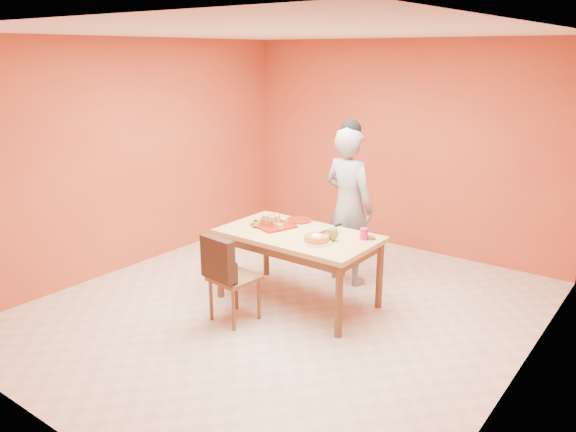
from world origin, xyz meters
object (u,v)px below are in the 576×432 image
Objects in this scene: person at (349,206)px; sponge_cake at (316,238)px; dining_table at (298,242)px; egg_ornament at (332,233)px; red_dinner_plate at (299,220)px; checker_tin at (371,238)px; pastry_platter at (274,226)px; magenta_glass at (364,234)px; dining_chair at (233,276)px.

sponge_cake is at bearing 111.81° from person.
egg_ornament is at bearing 2.48° from dining_table.
red_dinner_plate is 0.93m from checker_tin.
person is (0.10, 0.81, 0.22)m from dining_table.
pastry_platter is (-0.34, 0.03, 0.11)m from dining_table.
magenta_glass is at bearing 47.87° from sponge_cake.
checker_tin is at bearing 47.57° from sponge_cake.
egg_ornament reaches higher than dining_chair.
person reaches higher than egg_ornament.
sponge_cake is 2.76× the size of checker_tin.
pastry_platter is 2.45× the size of egg_ornament.
dining_table is 1.80× the size of dining_chair.
dining_chair is 0.50× the size of person.
person is 15.69× the size of magenta_glass.
magenta_glass reaches higher than dining_table.
dining_table is 6.47× the size of sponge_cake.
egg_ornament is 0.39m from checker_tin.
magenta_glass is at bearing 141.50° from person.
checker_tin is (0.94, 1.00, 0.31)m from dining_chair.
checker_tin is (0.58, -0.53, -0.11)m from person.
egg_ornament reaches higher than magenta_glass.
dining_table is at bearing -157.41° from checker_tin.
pastry_platter is at bearing -165.98° from checker_tin.
pastry_platter is 1.29× the size of red_dinner_plate.
dining_chair reaches higher than checker_tin.
sponge_cake reaches higher than dining_table.
sponge_cake is at bearing -132.13° from magenta_glass.
egg_ornament is at bearing -137.08° from magenta_glass.
egg_ornament is at bearing -27.22° from red_dinner_plate.
dining_chair is 0.81m from pastry_platter.
checker_tin is (0.37, 0.41, -0.03)m from sponge_cake.
person is 7.14× the size of sponge_cake.
person is 11.84× the size of egg_ornament.
dining_chair is at bearing -138.78° from egg_ornament.
dining_table is at bearing 92.29° from person.
dining_chair reaches higher than red_dinner_plate.
egg_ornament is (0.65, -0.33, 0.07)m from red_dinner_plate.
sponge_cake is at bearing -13.40° from pastry_platter.
person reaches higher than magenta_glass.
magenta_glass is at bearing 36.12° from egg_ornament.
magenta_glass is (0.23, 0.21, -0.02)m from egg_ornament.
sponge_cake is at bearing -132.43° from checker_tin.
sponge_cake reaches higher than checker_tin.
dining_chair reaches higher than dining_table.
magenta_glass reaches higher than pastry_platter.
dining_chair is 2.44× the size of pastry_platter.
magenta_glass is at bearing -7.78° from red_dinner_plate.
dining_chair is at bearing 86.18° from person.
egg_ornament is at bearing 57.07° from sponge_cake.
egg_ornament reaches higher than checker_tin.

